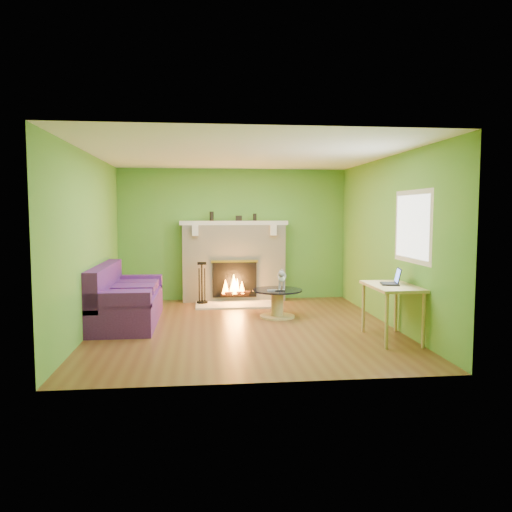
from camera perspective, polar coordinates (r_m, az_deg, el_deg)
The scene contains 22 objects.
floor at distance 7.67m, azimuth -1.39°, elevation -8.14°, with size 5.00×5.00×0.00m, color brown.
ceiling at distance 7.52m, azimuth -1.44°, elevation 11.55°, with size 5.00×5.00×0.00m, color white.
wall_back at distance 9.97m, azimuth -2.61°, elevation 2.45°, with size 5.00×5.00×0.00m, color #5A9832.
wall_front at distance 5.00m, azimuth 0.97°, elevation -0.07°, with size 5.00×5.00×0.00m, color #5A9832.
wall_left at distance 7.63m, azimuth -18.51°, elevation 1.42°, with size 5.00×5.00×0.00m, color #5A9832.
wall_right at distance 7.99m, azimuth 14.89°, elevation 1.66°, with size 5.00×5.00×0.00m, color #5A9832.
window_frame at distance 7.14m, azimuth 17.46°, elevation 3.23°, with size 1.20×1.20×0.00m, color silver.
window_pane at distance 7.14m, azimuth 17.40°, elevation 3.23°, with size 1.06×1.06×0.00m, color white.
fireplace at distance 9.82m, azimuth -2.53°, elevation -0.67°, with size 2.10×0.46×1.58m.
hearth at distance 9.42m, azimuth -2.32°, elevation -5.57°, with size 1.50×0.75×0.03m, color beige.
mantel at distance 9.76m, azimuth -2.54°, elevation 3.81°, with size 2.10×0.28×0.08m, color beige.
sofa at distance 8.14m, azimuth -14.88°, elevation -4.96°, with size 0.93×2.06×0.93m.
coffee_table at distance 8.33m, azimuth 2.45°, elevation -5.19°, with size 0.83×0.83×0.47m.
desk at distance 7.06m, azimuth 15.30°, elevation -3.96°, with size 0.59×1.02×0.76m.
cat at distance 8.33m, azimuth 2.95°, elevation -2.61°, with size 0.20×0.55×0.34m, color slate, non-canonical shape.
remote_silver at distance 8.16m, azimuth 1.88°, elevation -3.92°, with size 0.17×0.04×0.02m, color gray.
remote_black at distance 8.12m, azimuth 2.78°, elevation -3.98°, with size 0.16×0.04×0.02m, color black.
laptop at distance 7.07m, azimuth 15.04°, elevation -2.25°, with size 0.26×0.30×0.23m, color black, non-canonical shape.
fire_tools at distance 9.48m, azimuth -6.19°, elevation -3.02°, with size 0.21×0.21×0.79m, color black, non-canonical shape.
mantel_vase_left at distance 9.77m, azimuth -5.09°, elevation 4.56°, with size 0.08×0.08×0.18m, color black.
mantel_vase_right at distance 9.82m, azimuth -0.15°, elevation 4.46°, with size 0.07×0.07×0.14m, color black.
mantel_box at distance 9.79m, azimuth -1.98°, elevation 4.34°, with size 0.12×0.08×0.10m, color black.
Camera 1 is at (-0.62, -7.44, 1.74)m, focal length 35.00 mm.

